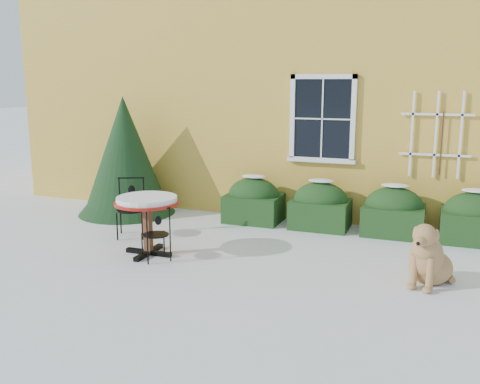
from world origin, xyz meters
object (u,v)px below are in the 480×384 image
at_px(patio_chair_near, 156,234).
at_px(patio_chair_far, 131,208).
at_px(dog, 428,259).
at_px(evergreen_shrub, 126,167).
at_px(bistro_table, 147,206).

bearing_deg(patio_chair_near, patio_chair_far, -87.80).
distance_m(patio_chair_near, patio_chair_far, 1.46).
height_order(patio_chair_near, dog, dog).
distance_m(evergreen_shrub, patio_chair_far, 1.80).
bearing_deg(patio_chair_far, patio_chair_near, -68.08).
relative_size(bistro_table, dog, 1.04).
xyz_separation_m(bistro_table, patio_chair_near, (0.26, -0.19, -0.35)).
bearing_deg(dog, bistro_table, -160.99).
relative_size(patio_chair_near, dog, 0.87).
height_order(patio_chair_far, dog, patio_chair_far).
bearing_deg(patio_chair_near, dog, 140.87).
relative_size(patio_chair_far, dog, 1.06).
relative_size(evergreen_shrub, dog, 2.48).
height_order(evergreen_shrub, dog, evergreen_shrub).
bearing_deg(dog, evergreen_shrub, 177.37).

